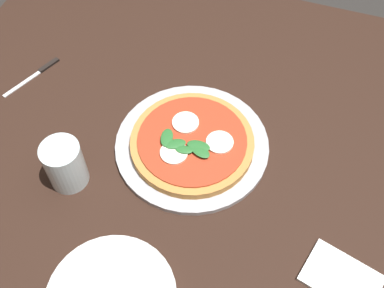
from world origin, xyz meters
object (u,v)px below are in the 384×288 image
(napkin, at_px, (341,278))
(pizza, at_px, (192,142))
(knife, at_px, (39,72))
(glass_cup, at_px, (65,164))
(serving_tray, at_px, (192,145))
(dining_table, at_px, (204,185))

(napkin, bearing_deg, pizza, 152.09)
(pizza, xyz_separation_m, knife, (-0.41, 0.09, -0.02))
(pizza, distance_m, glass_cup, 0.26)
(serving_tray, height_order, pizza, pizza)
(glass_cup, bearing_deg, pizza, 35.19)
(napkin, relative_size, knife, 0.88)
(knife, bearing_deg, dining_table, -14.27)
(glass_cup, bearing_deg, serving_tray, 36.26)
(glass_cup, bearing_deg, knife, 130.77)
(napkin, bearing_deg, dining_table, 153.13)
(napkin, distance_m, glass_cup, 0.55)
(dining_table, height_order, napkin, napkin)
(napkin, bearing_deg, glass_cup, 176.63)
(dining_table, height_order, knife, knife)
(pizza, height_order, napkin, pizza)
(napkin, height_order, glass_cup, glass_cup)
(dining_table, height_order, glass_cup, glass_cup)
(glass_cup, bearing_deg, dining_table, 26.34)
(dining_table, xyz_separation_m, serving_tray, (-0.04, 0.03, 0.09))
(serving_tray, distance_m, glass_cup, 0.26)
(napkin, bearing_deg, serving_tray, 151.61)
(dining_table, xyz_separation_m, pizza, (-0.04, 0.03, 0.11))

